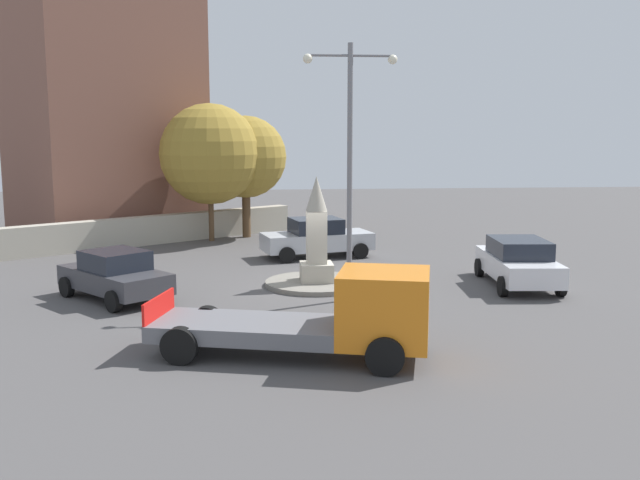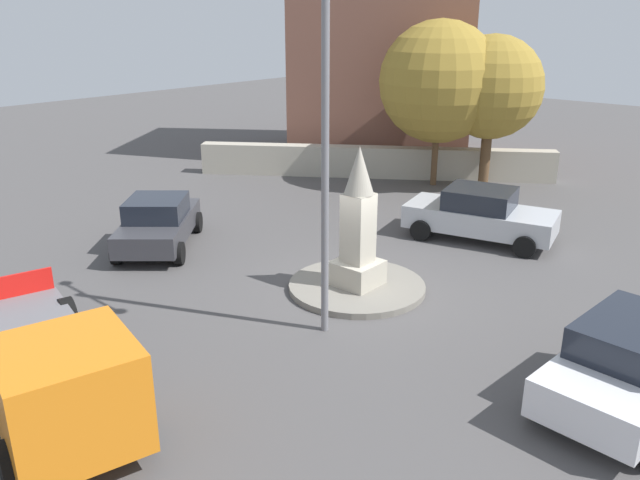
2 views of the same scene
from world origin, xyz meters
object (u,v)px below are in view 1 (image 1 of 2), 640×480
Objects in this scene: truck_orange_passing at (332,316)px; corner_building at (103,119)px; tree_mid_cluster at (245,157)px; tree_near_wall at (210,154)px; car_dark_grey_parked_left at (115,275)px; streetlamp at (350,148)px; monument at (317,237)px; car_silver_approaching at (317,238)px; car_white_parked_right at (518,262)px.

truck_orange_passing is 24.13m from corner_building.
tree_near_wall is at bearing 34.16° from tree_mid_cluster.
car_dark_grey_parked_left is 8.70m from truck_orange_passing.
streetlamp reaches higher than truck_orange_passing.
tree_near_wall is 1.98m from tree_mid_cluster.
car_dark_grey_parked_left is (6.33, 1.40, -0.89)m from monument.
truck_orange_passing reaches higher than car_silver_approaching.
car_dark_grey_parked_left is at bearing 12.46° from monument.
streetlamp is at bearing 14.35° from car_white_parked_right.
car_silver_approaching is (-0.51, -5.44, -0.85)m from monument.
streetlamp is at bearing 92.14° from car_silver_approaching.
monument reaches higher than car_white_parked_right.
streetlamp is (-0.79, 2.18, 2.96)m from monument.
tree_mid_cluster is at bearing -107.17° from car_dark_grey_parked_left.
car_silver_approaching is at bearing -87.86° from streetlamp.
monument is at bearing -167.54° from car_dark_grey_parked_left.
streetlamp is 6.73m from truck_orange_passing.
streetlamp is 1.66× the size of car_white_parked_right.
monument is at bearing 111.43° from tree_near_wall.
streetlamp is 1.16× the size of truck_orange_passing.
truck_orange_passing is 1.12× the size of tree_mid_cluster.
monument reaches higher than car_dark_grey_parked_left.
car_dark_grey_parked_left is 0.90× the size of car_white_parked_right.
streetlamp reaches higher than car_silver_approaching.
streetlamp is at bearing 103.23° from tree_mid_cluster.
corner_building is (16.24, -14.75, 4.93)m from car_white_parked_right.
truck_orange_passing is at bearing 78.22° from streetlamp.
tree_near_wall is (4.82, -12.43, -0.55)m from streetlamp.
car_dark_grey_parked_left is 16.57m from corner_building.
car_dark_grey_parked_left is at bearing 78.80° from tree_near_wall.
tree_near_wall is (-5.53, 3.83, -1.68)m from corner_building.
corner_building is 1.79× the size of tree_near_wall.
car_silver_approaching is 13.19m from truck_orange_passing.
streetlamp is 13.93m from tree_mid_cluster.
monument reaches higher than car_silver_approaching.
monument is 0.53× the size of truck_orange_passing.
corner_building is at bearing -57.53° from streetlamp.
corner_building reaches higher than streetlamp.
car_dark_grey_parked_left is 9.67m from car_silver_approaching.
car_silver_approaching is (-6.84, -6.84, 0.04)m from car_dark_grey_parked_left.
streetlamp reaches higher than tree_mid_cluster.
tree_mid_cluster is (2.03, -19.08, 2.91)m from truck_orange_passing.
corner_building is at bearing -34.72° from tree_near_wall.
tree_near_wall is at bearing -46.69° from car_silver_approaching.
truck_orange_passing is at bearing 96.07° from tree_mid_cluster.
car_white_parked_right is 22.49m from corner_building.
streetlamp is 8.53m from car_silver_approaching.
car_silver_approaching is 0.74× the size of tree_near_wall.
corner_building is 7.89m from tree_mid_cluster.
tree_near_wall is (-2.31, -11.65, 3.30)m from car_dark_grey_parked_left.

